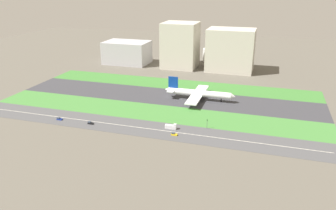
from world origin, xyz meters
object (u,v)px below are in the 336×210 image
Objects in this scene: airliner at (198,93)px; fuel_tank_west at (210,55)px; car_2 at (174,134)px; car_1 at (59,119)px; office_tower at (230,50)px; truck_0 at (171,127)px; car_0 at (90,123)px; hangar_building at (180,45)px; traffic_light at (207,123)px; terminal_building at (127,52)px.

airliner is 3.26× the size of fuel_tank_west.
airliner is 78.18m from car_2.
car_1 is at bearing -139.85° from airliner.
truck_0 is at bearing -95.70° from office_tower.
hangar_building is at bearing -95.22° from car_0.
fuel_tank_west is (74.03, 237.00, 7.32)m from car_1.
truck_0 is 0.15× the size of hangar_building.
airliner is 9.03× the size of traffic_light.
hangar_building is 2.74× the size of fuel_tank_west.
car_1 is 27.04m from car_0.
airliner is at bearing -89.78° from car_2.
terminal_building reaches higher than traffic_light.
fuel_tank_west is at bearing -85.48° from car_2.
airliner is at bearing -83.39° from fuel_tank_west.
fuel_tank_west is at bearing -101.21° from car_0.
hangar_building is (17.54, 192.00, 26.38)m from car_0.
airliner is 101.95m from car_0.
terminal_building is (-53.97, 192.00, 13.16)m from car_0.
car_2 is (0.30, -78.00, -5.31)m from airliner.
office_tower reaches higher than airliner.
hangar_building reaches higher than car_0.
hangar_building is 61.28m from office_tower.
airliner is 14.77× the size of car_0.
traffic_light is at bearing 17.76° from truck_0.
terminal_building is (-119.70, 192.00, 13.16)m from car_2.
office_tower reaches higher than fuel_tank_west.
airliner is at bearing 85.93° from truck_0.
hangar_building reaches higher than traffic_light.
terminal_building is 2.82× the size of fuel_tank_west.
car_1 is (-92.77, 0.00, 0.00)m from car_2.
fuel_tank_west is (-31.77, 45.00, -16.50)m from office_tower.
hangar_building is at bearing 180.00° from office_tower.
car_2 is 92.77m from car_1.
car_1 is 0.22× the size of fuel_tank_west.
terminal_building reaches higher than airliner.
airliner is 1.16× the size of terminal_building.
fuel_tank_west is (-38.56, 219.01, 3.95)m from traffic_light.
truck_0 is 26.34m from traffic_light.
traffic_light is 0.13× the size of office_tower.
hangar_building reaches higher than terminal_building.
office_tower is at bearing 0.00° from hangar_building.
fuel_tank_west is (-18.44, 159.00, 2.01)m from airliner.
car_0 is (-65.73, 0.00, 0.00)m from car_2.
office_tower is (78.76, 192.00, 23.82)m from car_0.
car_2 is 65.73m from car_0.
car_1 is at bearing -173.49° from truck_0.
car_0 is 0.52× the size of truck_0.
airliner is 125.43m from hangar_building.
traffic_light reaches higher than car_1.
traffic_light is at bearing -87.77° from office_tower.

